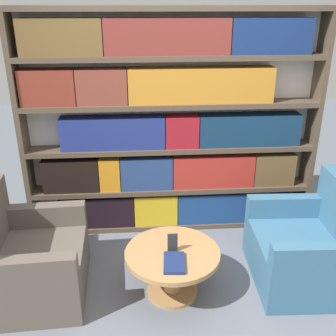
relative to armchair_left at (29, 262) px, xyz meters
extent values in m
plane|color=slate|center=(1.27, -0.24, -0.30)|extent=(14.00, 14.00, 0.00)
cube|color=silver|center=(1.27, 1.14, 0.82)|extent=(2.97, 0.05, 2.26)
cube|color=brown|center=(-0.19, 1.01, 0.82)|extent=(0.05, 0.30, 2.26)
cube|color=brown|center=(2.72, 1.01, 0.82)|extent=(0.05, 0.30, 2.26)
cube|color=brown|center=(1.27, 1.01, -0.28)|extent=(2.87, 0.30, 0.05)
cube|color=brown|center=(1.27, 1.01, 0.15)|extent=(2.87, 0.30, 0.05)
cube|color=brown|center=(1.27, 1.01, 0.60)|extent=(2.87, 0.30, 0.05)
cube|color=brown|center=(1.27, 1.01, 1.05)|extent=(2.87, 0.30, 0.05)
cube|color=brown|center=(1.27, 1.01, 1.50)|extent=(2.87, 0.30, 0.05)
cube|color=brown|center=(1.27, 1.01, 1.93)|extent=(2.87, 0.30, 0.05)
cube|color=black|center=(0.47, 0.99, -0.08)|extent=(0.78, 0.20, 0.34)
cube|color=gold|center=(1.10, 0.99, -0.08)|extent=(0.46, 0.20, 0.34)
cube|color=navy|center=(1.99, 0.99, -0.08)|extent=(1.30, 0.20, 0.34)
cube|color=black|center=(0.24, 0.99, 0.35)|extent=(0.56, 0.20, 0.35)
cube|color=orange|center=(0.63, 0.99, 0.35)|extent=(0.21, 0.20, 0.35)
cube|color=navy|center=(1.01, 0.99, 0.35)|extent=(0.53, 0.20, 0.35)
cube|color=#B42E25|center=(1.71, 0.99, 0.35)|extent=(0.85, 0.20, 0.35)
cube|color=brown|center=(2.35, 0.99, 0.35)|extent=(0.43, 0.20, 0.35)
cube|color=navy|center=(0.68, 0.99, 0.78)|extent=(1.02, 0.20, 0.32)
cube|color=maroon|center=(1.37, 0.99, 0.78)|extent=(0.33, 0.20, 0.32)
cube|color=navy|center=(2.05, 0.99, 0.78)|extent=(1.03, 0.20, 0.32)
cube|color=maroon|center=(0.11, 0.99, 1.24)|extent=(0.51, 0.20, 0.33)
cube|color=brown|center=(0.61, 0.99, 1.24)|extent=(0.47, 0.20, 0.33)
cube|color=orange|center=(1.55, 0.99, 1.24)|extent=(1.39, 0.20, 0.33)
cube|color=brown|center=(0.27, 0.99, 1.69)|extent=(0.74, 0.20, 0.32)
cube|color=maroon|center=(1.22, 0.99, 1.69)|extent=(1.15, 0.20, 0.32)
cube|color=navy|center=(2.18, 0.99, 1.69)|extent=(0.76, 0.20, 0.32)
cube|color=brown|center=(0.05, 0.00, -0.10)|extent=(0.85, 0.95, 0.41)
cube|color=brown|center=(0.14, -0.39, 0.21)|extent=(0.67, 0.15, 0.20)
cube|color=brown|center=(0.10, 0.40, 0.21)|extent=(0.67, 0.15, 0.20)
cube|color=#386684|center=(2.32, 0.00, -0.10)|extent=(0.84, 0.95, 0.41)
cube|color=#386684|center=(2.27, 0.40, 0.21)|extent=(0.67, 0.15, 0.20)
cube|color=#386684|center=(2.24, -0.39, 0.21)|extent=(0.67, 0.15, 0.20)
cylinder|color=#AD7F4C|center=(1.19, -0.10, -0.12)|extent=(0.14, 0.14, 0.37)
cylinder|color=#AD7F4C|center=(1.19, -0.10, -0.29)|extent=(0.43, 0.43, 0.03)
cylinder|color=#AD7F4C|center=(1.19, -0.10, 0.09)|extent=(0.78, 0.78, 0.04)
cube|color=black|center=(1.19, -0.10, 0.12)|extent=(0.05, 0.06, 0.01)
cube|color=#2D2D2D|center=(1.19, -0.10, 0.19)|extent=(0.08, 0.01, 0.17)
cube|color=navy|center=(1.19, -0.27, 0.12)|extent=(0.18, 0.28, 0.02)
camera|label=1|loc=(0.95, -2.76, 1.99)|focal=42.00mm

